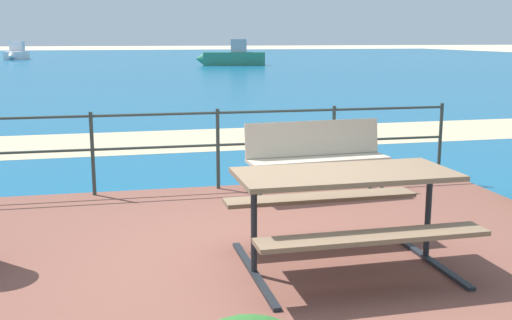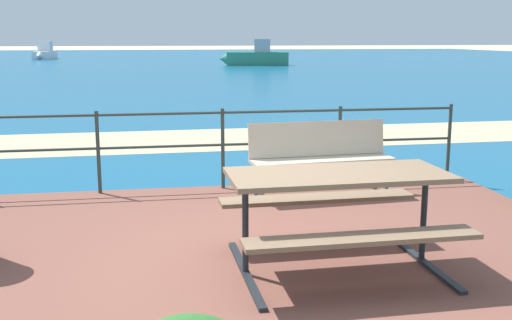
% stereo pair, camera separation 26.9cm
% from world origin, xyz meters
% --- Properties ---
extents(ground_plane, '(240.00, 240.00, 0.00)m').
position_xyz_m(ground_plane, '(0.00, 0.00, 0.00)').
color(ground_plane, beige).
extents(patio_paving, '(6.40, 5.20, 0.06)m').
position_xyz_m(patio_paving, '(0.00, 0.00, 0.03)').
color(patio_paving, brown).
rests_on(patio_paving, ground).
extents(sea_water, '(90.00, 90.00, 0.01)m').
position_xyz_m(sea_water, '(0.00, 40.00, 0.01)').
color(sea_water, '#145B84').
rests_on(sea_water, ground).
extents(beach_strip, '(54.04, 3.61, 0.01)m').
position_xyz_m(beach_strip, '(0.00, 6.47, 0.01)').
color(beach_strip, tan).
rests_on(beach_strip, ground).
extents(picnic_table, '(1.75, 1.42, 0.79)m').
position_xyz_m(picnic_table, '(0.58, -0.35, 0.66)').
color(picnic_table, '#7A6047').
rests_on(picnic_table, patio_paving).
extents(park_bench, '(1.69, 0.54, 0.87)m').
position_xyz_m(park_bench, '(1.07, 1.93, 0.59)').
color(park_bench, '#BCAD93').
rests_on(park_bench, patio_paving).
extents(railing_fence, '(5.94, 0.04, 0.98)m').
position_xyz_m(railing_fence, '(0.00, 2.48, 0.69)').
color(railing_fence, '#2D3833').
rests_on(railing_fence, patio_paving).
extents(boat_near, '(4.58, 1.61, 1.70)m').
position_xyz_m(boat_near, '(6.09, 35.42, 0.57)').
color(boat_near, '#338466').
rests_on(boat_near, sea_water).
extents(boat_far, '(1.58, 4.01, 1.48)m').
position_xyz_m(boat_far, '(-9.31, 49.72, 0.51)').
color(boat_far, silver).
rests_on(boat_far, sea_water).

